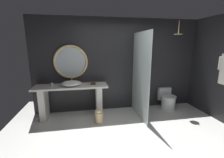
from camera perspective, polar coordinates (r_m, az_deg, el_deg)
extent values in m
plane|color=silver|center=(3.15, 10.90, -23.90)|extent=(5.76, 5.76, 0.00)
cube|color=#232326|center=(4.40, 2.76, 5.22)|extent=(4.80, 0.10, 2.60)
cube|color=#232326|center=(4.59, 36.50, 3.06)|extent=(0.10, 2.47, 2.60)
cube|color=silver|center=(4.06, -15.09, -2.66)|extent=(1.86, 0.55, 0.04)
cube|color=silver|center=(4.30, -24.23, -8.41)|extent=(0.15, 0.47, 0.81)
cube|color=silver|center=(4.18, -5.02, -7.91)|extent=(0.15, 0.47, 0.81)
ellipsoid|color=white|center=(4.00, -15.08, -1.60)|extent=(0.52, 0.42, 0.13)
cylinder|color=#D6B77F|center=(4.18, -14.90, -0.40)|extent=(0.02, 0.02, 0.21)
cylinder|color=#D6B77F|center=(4.09, -15.06, 0.69)|extent=(0.02, 0.14, 0.02)
cylinder|color=silver|center=(4.14, -21.70, -1.92)|extent=(0.07, 0.07, 0.08)
cube|color=#3D3323|center=(4.04, -7.15, -1.51)|extent=(0.12, 0.13, 0.08)
torus|color=#D6B77F|center=(4.20, -15.28, 6.22)|extent=(0.90, 0.07, 0.90)
cylinder|color=#B2BCC1|center=(4.21, -15.27, 6.24)|extent=(0.79, 0.01, 0.79)
cube|color=silver|center=(3.94, 10.60, 1.10)|extent=(0.02, 1.18, 2.19)
cylinder|color=#D6B77F|center=(4.57, 23.87, 17.42)|extent=(0.02, 0.02, 0.34)
cylinder|color=#D6B77F|center=(4.56, 23.67, 15.18)|extent=(0.21, 0.21, 0.02)
cylinder|color=silver|center=(4.43, 36.00, 4.85)|extent=(0.13, 0.13, 0.31)
cylinder|color=white|center=(4.86, 20.41, -8.31)|extent=(0.40, 0.40, 0.39)
ellipsoid|color=white|center=(4.79, 20.60, -5.98)|extent=(0.42, 0.46, 0.02)
cube|color=white|center=(5.02, 18.99, -5.16)|extent=(0.39, 0.15, 0.39)
cylinder|color=#D6B77F|center=(3.83, -4.96, -14.21)|extent=(0.20, 0.20, 0.28)
ellipsoid|color=#D6B77F|center=(3.76, -5.01, -11.99)|extent=(0.20, 0.20, 0.06)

